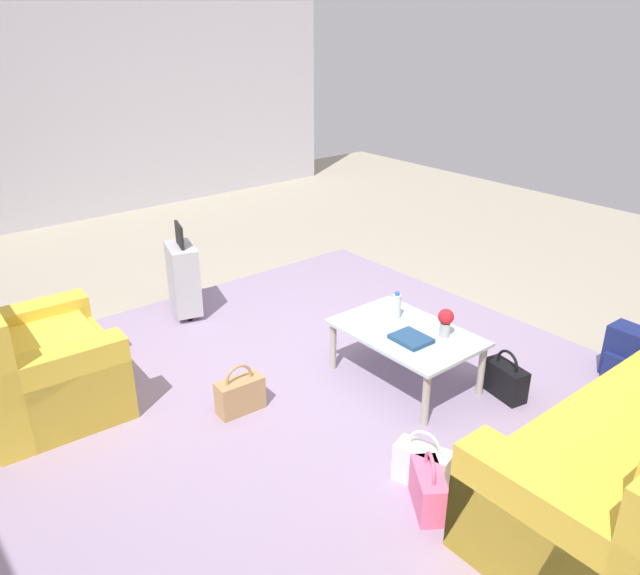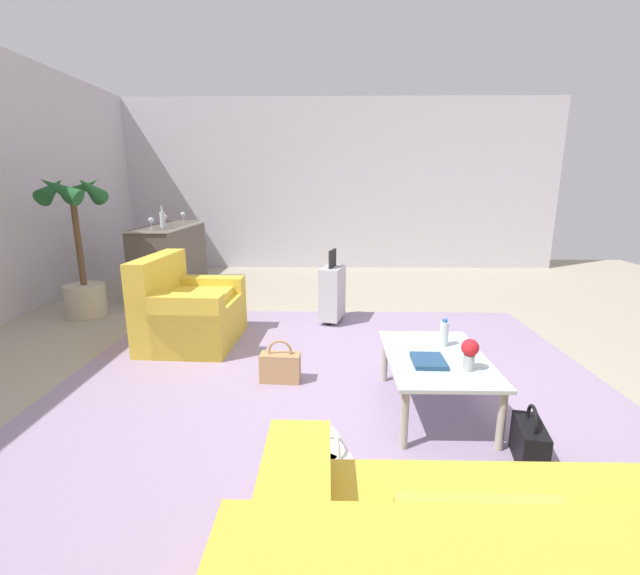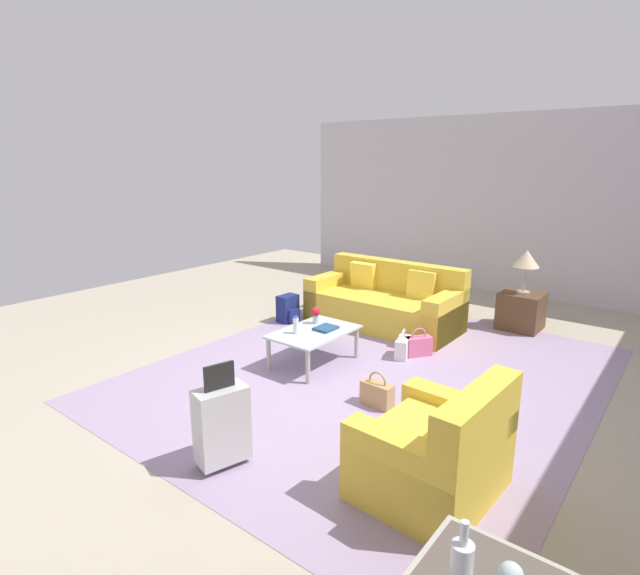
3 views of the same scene
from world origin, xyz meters
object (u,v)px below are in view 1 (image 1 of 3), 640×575
at_px(water_bottle, 397,306).
at_px(coffee_table_book, 411,339).
at_px(handbag_white, 423,465).
at_px(backpack_navy, 628,355).
at_px(flower_vase, 446,320).
at_px(handbag_tan, 240,395).
at_px(coffee_table, 406,337).
at_px(handbag_black, 505,380).
at_px(handbag_pink, 428,489).
at_px(armchair, 34,371).
at_px(suitcase_silver, 183,278).

xyz_separation_m(water_bottle, coffee_table_book, (-0.32, 0.18, -0.08)).
xyz_separation_m(water_bottle, handbag_white, (-1.03, 0.82, -0.38)).
distance_m(coffee_table_book, backpack_navy, 1.64).
xyz_separation_m(flower_vase, handbag_tan, (0.65, 1.28, -0.40)).
relative_size(coffee_table, backpack_navy, 2.55).
bearing_deg(flower_vase, coffee_table, 34.29).
relative_size(flower_vase, handbag_black, 0.57).
bearing_deg(handbag_pink, water_bottle, -38.59).
xyz_separation_m(armchair, suitcase_silver, (0.70, -1.47, 0.06)).
distance_m(armchair, handbag_black, 3.20).
relative_size(water_bottle, flower_vase, 1.00).
relative_size(flower_vase, handbag_tan, 0.57).
relative_size(handbag_pink, handbag_tan, 1.00).
relative_size(coffee_table, handbag_tan, 2.85).
xyz_separation_m(armchair, coffee_table_book, (-1.42, -2.09, 0.12)).
relative_size(armchair, handbag_white, 2.85).
height_order(handbag_pink, backpack_navy, backpack_navy).
bearing_deg(flower_vase, coffee_table_book, 66.50).
bearing_deg(armchair, handbag_white, -145.68).
height_order(flower_vase, handbag_pink, flower_vase).
bearing_deg(handbag_black, handbag_pink, 107.76).
bearing_deg(handbag_pink, armchair, 30.17).
bearing_deg(backpack_navy, suitcase_silver, 33.56).
relative_size(flower_vase, suitcase_silver, 0.24).
height_order(suitcase_silver, handbag_white, suitcase_silver).
distance_m(water_bottle, backpack_navy, 1.72).
distance_m(armchair, coffee_table_book, 2.53).
bearing_deg(water_bottle, armchair, 64.08).
height_order(coffee_table, coffee_table_book, coffee_table_book).
bearing_deg(handbag_tan, backpack_navy, -120.61).
xyz_separation_m(armchair, water_bottle, (-1.10, -2.27, 0.20)).
relative_size(suitcase_silver, handbag_tan, 2.37).
bearing_deg(handbag_black, flower_vase, 35.15).
relative_size(suitcase_silver, handbag_white, 2.37).
distance_m(water_bottle, handbag_tan, 1.31).
relative_size(handbag_white, handbag_tan, 1.00).
bearing_deg(handbag_black, backpack_navy, -115.29).
xyz_separation_m(armchair, handbag_tan, (-0.87, -1.04, -0.17)).
height_order(armchair, flower_vase, armchair).
height_order(flower_vase, suitcase_silver, suitcase_silver).
relative_size(handbag_black, handbag_pink, 1.00).
bearing_deg(suitcase_silver, flower_vase, -159.05).
height_order(armchair, suitcase_silver, armchair).
relative_size(armchair, coffee_table_book, 4.01).
bearing_deg(suitcase_silver, coffee_table_book, -163.70).
xyz_separation_m(armchair, backpack_navy, (-2.30, -3.46, -0.11)).
height_order(coffee_table, suitcase_silver, suitcase_silver).
bearing_deg(backpack_navy, handbag_white, 85.07).
bearing_deg(coffee_table_book, suitcase_silver, 17.63).
height_order(coffee_table, handbag_white, coffee_table).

